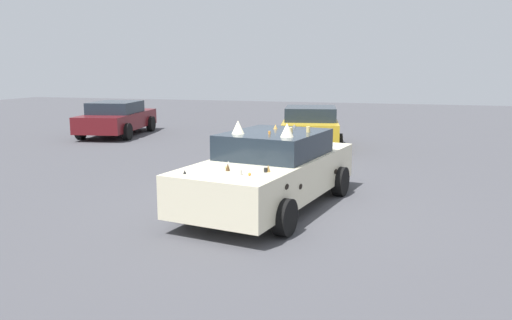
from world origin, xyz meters
The scene contains 4 objects.
ground_plane centered at (0.00, 0.00, 0.00)m, with size 60.00×60.00×0.00m, color #47474C.
art_car_decorated centered at (0.03, -0.01, 0.72)m, with size 4.92×2.65×1.68m.
parked_sedan_near_left centered at (8.50, 8.51, 0.68)m, with size 4.58×2.54×1.33m.
parked_sedan_behind_right centered at (7.71, 0.65, 0.70)m, with size 4.19×2.52×1.36m.
Camera 1 is at (-9.14, -2.38, 2.63)m, focal length 35.65 mm.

